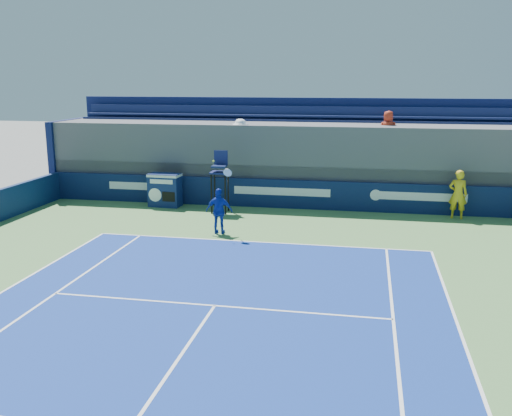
% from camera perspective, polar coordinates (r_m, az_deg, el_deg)
% --- Properties ---
extents(ball_person, '(0.74, 0.53, 1.89)m').
position_cam_1_polar(ball_person, '(23.02, 19.54, 1.30)').
color(ball_person, yellow).
rests_on(ball_person, apron).
extents(back_hoarding, '(20.40, 0.21, 1.20)m').
position_cam_1_polar(back_hoarding, '(23.60, 2.61, 1.42)').
color(back_hoarding, '#0B1840').
rests_on(back_hoarding, ground).
extents(match_clock, '(1.36, 0.80, 1.40)m').
position_cam_1_polar(match_clock, '(24.16, -9.09, 1.88)').
color(match_clock, navy).
rests_on(match_clock, ground).
extents(umpire_chair, '(0.72, 0.72, 2.48)m').
position_cam_1_polar(umpire_chair, '(22.68, -3.63, 3.33)').
color(umpire_chair, black).
rests_on(umpire_chair, ground).
extents(tennis_player, '(0.96, 0.41, 2.57)m').
position_cam_1_polar(tennis_player, '(19.64, -3.69, -0.29)').
color(tennis_player, '#1532AB').
rests_on(tennis_player, apron).
extents(stadium_seating, '(21.00, 4.05, 4.40)m').
position_cam_1_polar(stadium_seating, '(25.40, 3.34, 5.05)').
color(stadium_seating, '#54555A').
rests_on(stadium_seating, ground).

